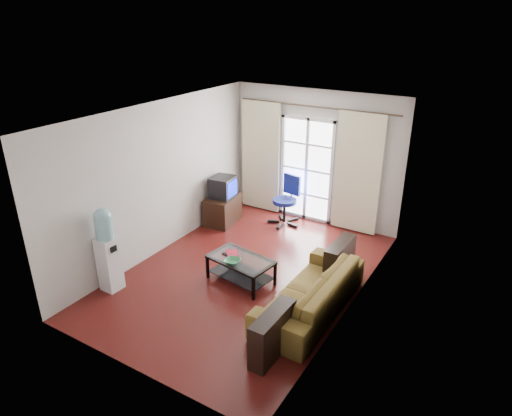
{
  "coord_description": "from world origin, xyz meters",
  "views": [
    {
      "loc": [
        3.54,
        -5.56,
        4.08
      ],
      "look_at": [
        -0.03,
        0.35,
        1.07
      ],
      "focal_mm": 32.0,
      "sensor_mm": 36.0,
      "label": 1
    }
  ],
  "objects_px": {
    "crt_tv": "(222,187)",
    "task_chair": "(285,210)",
    "sofa": "(310,292)",
    "water_cooler": "(107,248)",
    "coffee_table": "(241,267)",
    "tv_stand": "(222,210)"
  },
  "relations": [
    {
      "from": "crt_tv",
      "to": "task_chair",
      "type": "bearing_deg",
      "value": 24.57
    },
    {
      "from": "sofa",
      "to": "tv_stand",
      "type": "xyz_separation_m",
      "value": [
        -2.84,
        1.82,
        -0.03
      ]
    },
    {
      "from": "tv_stand",
      "to": "task_chair",
      "type": "distance_m",
      "value": 1.3
    },
    {
      "from": "coffee_table",
      "to": "task_chair",
      "type": "distance_m",
      "value": 2.39
    },
    {
      "from": "tv_stand",
      "to": "water_cooler",
      "type": "xyz_separation_m",
      "value": [
        -0.09,
        -2.92,
        0.44
      ]
    },
    {
      "from": "crt_tv",
      "to": "water_cooler",
      "type": "relative_size",
      "value": 0.37
    },
    {
      "from": "coffee_table",
      "to": "tv_stand",
      "type": "distance_m",
      "value": 2.3
    },
    {
      "from": "sofa",
      "to": "tv_stand",
      "type": "height_order",
      "value": "sofa"
    },
    {
      "from": "tv_stand",
      "to": "water_cooler",
      "type": "height_order",
      "value": "water_cooler"
    },
    {
      "from": "coffee_table",
      "to": "water_cooler",
      "type": "height_order",
      "value": "water_cooler"
    },
    {
      "from": "water_cooler",
      "to": "coffee_table",
      "type": "bearing_deg",
      "value": 38.32
    },
    {
      "from": "water_cooler",
      "to": "task_chair",
      "type": "bearing_deg",
      "value": 72.75
    },
    {
      "from": "crt_tv",
      "to": "sofa",
      "type": "bearing_deg",
      "value": -38.21
    },
    {
      "from": "task_chair",
      "to": "water_cooler",
      "type": "xyz_separation_m",
      "value": [
        -1.22,
        -3.58,
        0.43
      ]
    },
    {
      "from": "crt_tv",
      "to": "task_chair",
      "type": "relative_size",
      "value": 0.5
    },
    {
      "from": "coffee_table",
      "to": "task_chair",
      "type": "xyz_separation_m",
      "value": [
        -0.42,
        2.35,
        0.02
      ]
    },
    {
      "from": "crt_tv",
      "to": "task_chair",
      "type": "distance_m",
      "value": 1.39
    },
    {
      "from": "sofa",
      "to": "crt_tv",
      "type": "height_order",
      "value": "crt_tv"
    },
    {
      "from": "tv_stand",
      "to": "task_chair",
      "type": "height_order",
      "value": "task_chair"
    },
    {
      "from": "tv_stand",
      "to": "crt_tv",
      "type": "height_order",
      "value": "crt_tv"
    },
    {
      "from": "task_chair",
      "to": "coffee_table",
      "type": "bearing_deg",
      "value": -67.77
    },
    {
      "from": "task_chair",
      "to": "water_cooler",
      "type": "bearing_deg",
      "value": -96.78
    }
  ]
}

